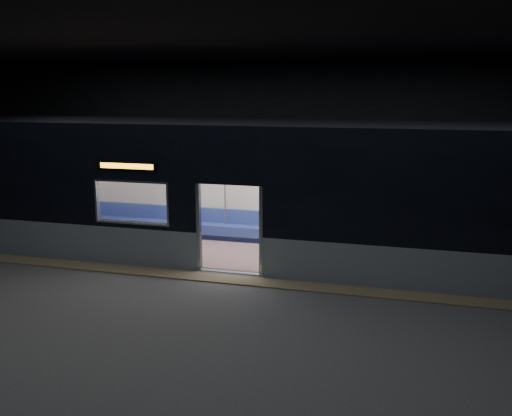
% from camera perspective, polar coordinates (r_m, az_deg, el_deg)
% --- Properties ---
extents(station_floor, '(24.00, 14.00, 0.01)m').
position_cam_1_polar(station_floor, '(11.61, -4.33, -8.46)').
color(station_floor, '#47494C').
rests_on(station_floor, ground).
extents(station_envelope, '(24.00, 14.00, 5.00)m').
position_cam_1_polar(station_envelope, '(10.86, -4.65, 9.95)').
color(station_envelope, black).
rests_on(station_envelope, station_floor).
extents(tactile_strip, '(22.80, 0.50, 0.03)m').
position_cam_1_polar(tactile_strip, '(12.09, -3.47, -7.48)').
color(tactile_strip, '#8C7F59').
rests_on(tactile_strip, station_floor).
extents(metro_car, '(18.00, 3.04, 3.35)m').
position_cam_1_polar(metro_car, '(13.47, -0.91, 2.67)').
color(metro_car, '#8895A2').
rests_on(metro_car, station_floor).
extents(passenger, '(0.42, 0.72, 1.41)m').
position_cam_1_polar(passenger, '(14.25, 8.19, -1.14)').
color(passenger, black).
rests_on(passenger, metro_car).
extents(handbag, '(0.29, 0.25, 0.13)m').
position_cam_1_polar(handbag, '(14.06, 7.96, -1.88)').
color(handbag, black).
rests_on(handbag, passenger).
extents(transit_map, '(0.92, 0.03, 0.60)m').
position_cam_1_polar(transit_map, '(14.54, 5.00, 1.75)').
color(transit_map, white).
rests_on(transit_map, metro_car).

